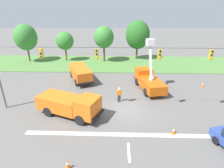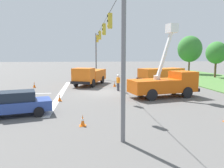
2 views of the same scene
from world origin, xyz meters
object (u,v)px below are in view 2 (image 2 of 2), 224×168
at_px(utility_truck_bucket_lift, 166,82).
at_px(traffic_cone_foreground_left, 59,97).
at_px(tree_west, 216,53).
at_px(utility_truck_support_near, 90,76).
at_px(traffic_cone_mid_left, 34,85).
at_px(road_worker, 118,82).
at_px(tree_far_west, 190,49).
at_px(sedan_blue, 16,103).
at_px(utility_truck_support_far, 161,74).
at_px(traffic_cone_mid_right, 115,84).
at_px(traffic_cone_near_bucket, 83,121).

xyz_separation_m(utility_truck_bucket_lift, traffic_cone_foreground_left, (0.74, -9.43, -1.03)).
relative_size(tree_west, traffic_cone_foreground_left, 9.20).
bearing_deg(utility_truck_support_near, traffic_cone_mid_left, -77.52).
bearing_deg(tree_west, road_worker, -58.28).
bearing_deg(utility_truck_bucket_lift, utility_truck_support_near, -142.38).
bearing_deg(tree_west, tree_far_west, -172.86).
bearing_deg(tree_west, traffic_cone_mid_left, -74.44).
height_order(sedan_blue, traffic_cone_mid_left, sedan_blue).
height_order(utility_truck_bucket_lift, utility_truck_support_near, utility_truck_bucket_lift).
xyz_separation_m(tree_west, sedan_blue, (19.84, -25.74, -3.37)).
bearing_deg(utility_truck_support_far, utility_truck_bucket_lift, -17.11).
xyz_separation_m(tree_west, traffic_cone_mid_left, (7.64, -27.42, -3.82)).
height_order(traffic_cone_foreground_left, traffic_cone_mid_right, traffic_cone_mid_right).
height_order(tree_west, utility_truck_support_near, tree_west).
xyz_separation_m(utility_truck_bucket_lift, road_worker, (-3.91, -3.81, -0.34)).
relative_size(tree_far_west, road_worker, 4.26).
bearing_deg(utility_truck_support_far, tree_west, 115.23).
distance_m(tree_west, utility_truck_bucket_lift, 20.78).
height_order(tree_west, traffic_cone_near_bucket, tree_west).
bearing_deg(utility_truck_support_near, traffic_cone_mid_right, 59.17).
distance_m(utility_truck_support_near, traffic_cone_mid_right, 3.58).
distance_m(tree_far_west, sedan_blue, 37.15).
relative_size(road_worker, traffic_cone_near_bucket, 2.86).
relative_size(tree_west, traffic_cone_near_bucket, 9.69).
bearing_deg(sedan_blue, traffic_cone_foreground_left, 152.01).
bearing_deg(tree_west, traffic_cone_mid_right, -66.03).
distance_m(tree_far_west, utility_truck_support_near, 24.49).
height_order(tree_west, traffic_cone_mid_right, tree_west).
bearing_deg(road_worker, tree_west, 121.72).
bearing_deg(tree_far_west, tree_west, 7.14).
xyz_separation_m(tree_far_west, traffic_cone_near_bucket, (29.91, -20.59, -4.67)).
height_order(utility_truck_support_near, utility_truck_support_far, utility_truck_support_near).
xyz_separation_m(tree_west, traffic_cone_mid_right, (7.97, -17.92, -3.83)).
distance_m(utility_truck_bucket_lift, traffic_cone_foreground_left, 9.52).
bearing_deg(traffic_cone_near_bucket, tree_west, 136.14).
relative_size(utility_truck_bucket_lift, utility_truck_support_near, 0.96).
height_order(utility_truck_bucket_lift, traffic_cone_mid_left, utility_truck_bucket_lift).
xyz_separation_m(utility_truck_support_near, traffic_cone_mid_left, (1.44, -6.52, -0.87)).
xyz_separation_m(tree_far_west, traffic_cone_mid_left, (15.14, -26.48, -4.62)).
distance_m(utility_truck_support_far, traffic_cone_near_bucket, 20.09).
distance_m(tree_far_west, traffic_cone_mid_right, 23.44).
xyz_separation_m(utility_truck_support_near, traffic_cone_mid_right, (1.78, 2.98, -0.88)).
height_order(tree_far_west, sedan_blue, tree_far_west).
relative_size(utility_truck_bucket_lift, sedan_blue, 1.44).
height_order(sedan_blue, traffic_cone_mid_right, sedan_blue).
xyz_separation_m(tree_far_west, utility_truck_support_far, (12.74, -10.18, -3.75)).
bearing_deg(utility_truck_support_far, traffic_cone_mid_right, -68.13).
xyz_separation_m(utility_truck_support_near, traffic_cone_foreground_left, (9.53, -2.65, -0.90)).
xyz_separation_m(utility_truck_support_near, traffic_cone_near_bucket, (16.21, -0.63, -0.92)).
bearing_deg(traffic_cone_mid_left, traffic_cone_foreground_left, 25.55).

